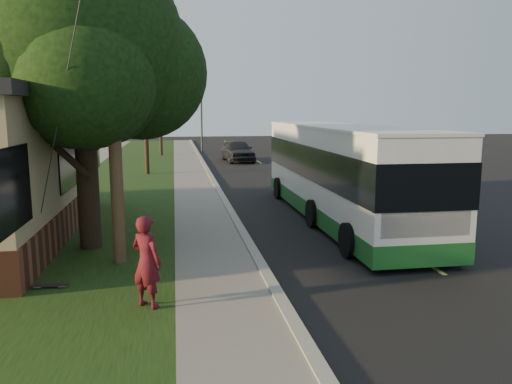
# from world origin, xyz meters

# --- Properties ---
(ground) EXTENTS (120.00, 120.00, 0.00)m
(ground) POSITION_xyz_m (0.00, 0.00, 0.00)
(ground) COLOR black
(ground) RESTS_ON ground
(road) EXTENTS (8.00, 80.00, 0.01)m
(road) POSITION_xyz_m (4.00, 10.00, 0.01)
(road) COLOR black
(road) RESTS_ON ground
(curb) EXTENTS (0.25, 80.00, 0.12)m
(curb) POSITION_xyz_m (0.00, 10.00, 0.06)
(curb) COLOR gray
(curb) RESTS_ON ground
(sidewalk) EXTENTS (2.00, 80.00, 0.08)m
(sidewalk) POSITION_xyz_m (-1.00, 10.00, 0.04)
(sidewalk) COLOR slate
(sidewalk) RESTS_ON ground
(grass_verge) EXTENTS (5.00, 80.00, 0.07)m
(grass_verge) POSITION_xyz_m (-4.50, 10.00, 0.04)
(grass_verge) COLOR black
(grass_verge) RESTS_ON ground
(fire_hydrant) EXTENTS (0.32, 0.32, 0.74)m
(fire_hydrant) POSITION_xyz_m (-2.60, 0.00, 0.43)
(fire_hydrant) COLOR #DEBE0B
(fire_hydrant) RESTS_ON grass_verge
(utility_pole) EXTENTS (2.86, 3.21, 9.07)m
(utility_pole) POSITION_xyz_m (-3.31, 0.99, 4.63)
(utility_pole) COLOR #473321
(utility_pole) RESTS_ON ground
(leafy_tree) EXTENTS (6.30, 6.00, 7.80)m
(leafy_tree) POSITION_xyz_m (-4.17, 2.65, 5.17)
(leafy_tree) COLOR black
(leafy_tree) RESTS_ON grass_verge
(bare_tree_near) EXTENTS (1.38, 1.21, 4.31)m
(bare_tree_near) POSITION_xyz_m (-3.50, 18.00, 2.15)
(bare_tree_near) COLOR black
(bare_tree_near) RESTS_ON grass_verge
(bare_tree_far) EXTENTS (1.38, 1.21, 4.03)m
(bare_tree_far) POSITION_xyz_m (-3.00, 30.00, 2.00)
(bare_tree_far) COLOR black
(bare_tree_far) RESTS_ON grass_verge
(traffic_signal) EXTENTS (0.18, 0.22, 5.50)m
(traffic_signal) POSITION_xyz_m (0.50, 34.00, 3.16)
(traffic_signal) COLOR #2D2D30
(traffic_signal) RESTS_ON ground
(transit_bus) EXTENTS (2.70, 11.73, 3.17)m
(transit_bus) POSITION_xyz_m (3.54, 4.95, 1.69)
(transit_bus) COLOR silver
(transit_bus) RESTS_ON ground
(skateboarder) EXTENTS (0.75, 0.72, 1.73)m
(skateboarder) POSITION_xyz_m (-2.50, -1.92, 0.94)
(skateboarder) COLOR #4B0F19
(skateboarder) RESTS_ON grass_verge
(skateboard_main) EXTENTS (0.35, 0.83, 0.08)m
(skateboard_main) POSITION_xyz_m (-4.32, 2.60, 0.13)
(skateboard_main) COLOR black
(skateboard_main) RESTS_ON grass_verge
(skateboard_spare) EXTENTS (0.73, 0.22, 0.07)m
(skateboard_spare) POSITION_xyz_m (-4.54, -0.58, 0.12)
(skateboard_spare) COLOR black
(skateboard_spare) RESTS_ON grass_verge
(dumpster) EXTENTS (1.73, 1.58, 1.25)m
(dumpster) POSITION_xyz_m (-7.21, 8.52, 0.67)
(dumpster) COLOR black
(dumpster) RESTS_ON building_lot
(distant_car) EXTENTS (2.25, 4.82, 1.60)m
(distant_car) POSITION_xyz_m (2.54, 24.73, 0.80)
(distant_car) COLOR black
(distant_car) RESTS_ON ground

